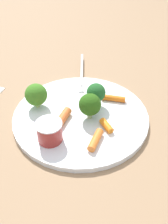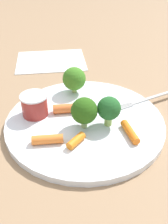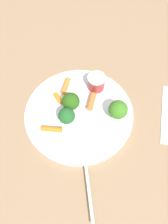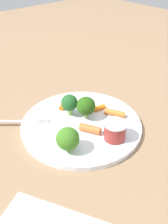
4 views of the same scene
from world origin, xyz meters
TOP-DOWN VIEW (x-y plane):
  - ground_plane at (0.00, 0.00)m, footprint 2.40×2.40m
  - plate at (0.00, 0.00)m, footprint 0.29×0.29m
  - sauce_cup at (0.09, 0.02)m, footprint 0.05×0.05m
  - broccoli_floret_0 at (-0.01, 0.02)m, footprint 0.05×0.05m
  - broccoli_floret_1 at (0.05, -0.08)m, footprint 0.05×0.05m
  - broccoli_floret_2 at (-0.04, 0.00)m, footprint 0.04×0.04m
  - carrot_stick_0 at (0.04, -0.01)m, footprint 0.05×0.04m
  - carrot_stick_1 at (-0.01, 0.07)m, footprint 0.02×0.04m
  - carrot_stick_2 at (-0.09, 0.01)m, footprint 0.04×0.05m
  - carrot_stick_3 at (0.03, 0.08)m, footprint 0.05×0.04m
  - fork at (-0.11, -0.12)m, footprint 0.13×0.15m

SIDE VIEW (x-z plane):
  - ground_plane at x=0.00m, z-range 0.00..0.00m
  - plate at x=0.00m, z-range 0.00..0.01m
  - fork at x=-0.11m, z-range 0.01..0.01m
  - carrot_stick_2 at x=-0.09m, z-range 0.01..0.02m
  - carrot_stick_1 at x=-0.01m, z-range 0.01..0.03m
  - carrot_stick_3 at x=0.03m, z-range 0.01..0.03m
  - carrot_stick_0 at x=0.04m, z-range 0.01..0.03m
  - sauce_cup at x=0.09m, z-range 0.01..0.05m
  - broccoli_floret_1 at x=0.05m, z-range 0.02..0.07m
  - broccoli_floret_2 at x=-0.04m, z-range 0.02..0.07m
  - broccoli_floret_0 at x=-0.01m, z-range 0.02..0.07m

